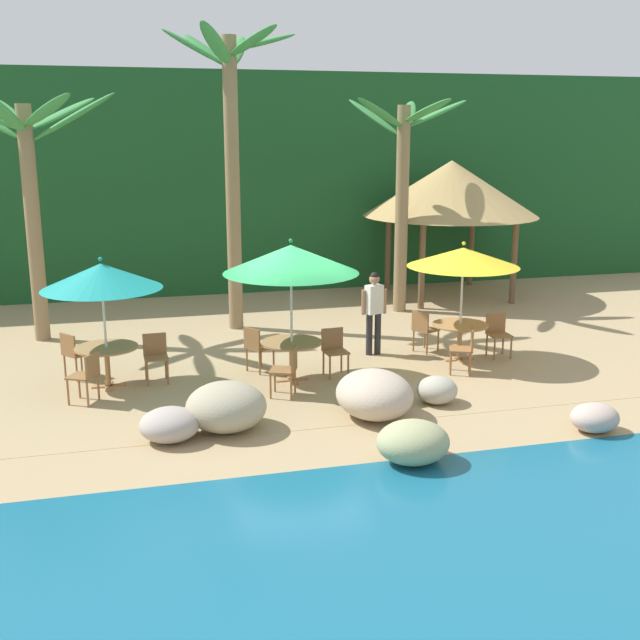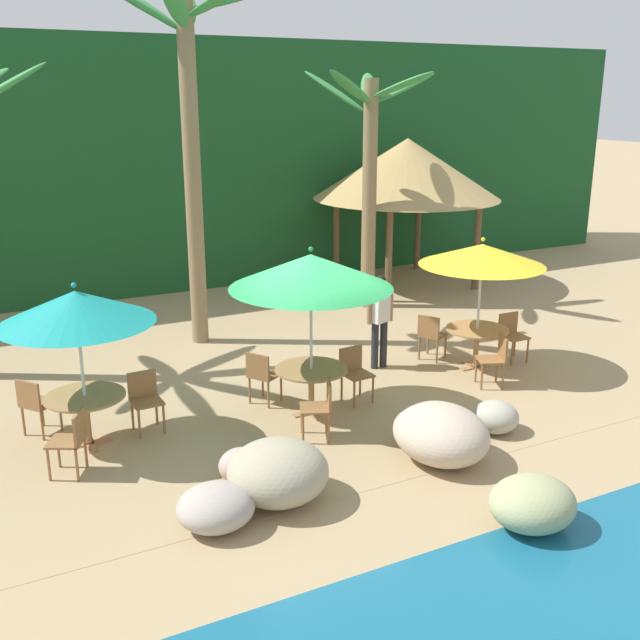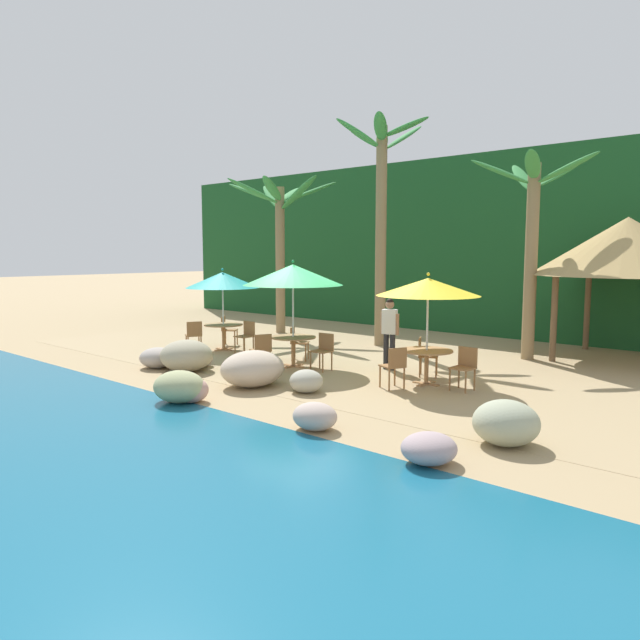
# 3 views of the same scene
# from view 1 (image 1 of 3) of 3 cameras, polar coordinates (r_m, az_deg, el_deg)

# --- Properties ---
(ground_plane) EXTENTS (120.00, 120.00, 0.00)m
(ground_plane) POSITION_cam_1_polar(r_m,az_deg,el_deg) (14.41, -1.88, -4.19)
(ground_plane) COLOR tan
(terrace_deck) EXTENTS (18.00, 5.20, 0.01)m
(terrace_deck) POSITION_cam_1_polar(r_m,az_deg,el_deg) (14.41, -1.88, -4.17)
(terrace_deck) COLOR tan
(terrace_deck) RESTS_ON ground
(foliage_backdrop) EXTENTS (28.00, 2.40, 6.00)m
(foliage_backdrop) POSITION_cam_1_polar(r_m,az_deg,el_deg) (22.62, -7.06, 10.01)
(foliage_backdrop) COLOR #194C23
(foliage_backdrop) RESTS_ON ground
(rock_seawall) EXTENTS (9.74, 3.18, 0.75)m
(rock_seawall) POSITION_cam_1_polar(r_m,az_deg,el_deg) (12.14, 5.91, -6.16)
(rock_seawall) COLOR #A2A789
(rock_seawall) RESTS_ON ground
(umbrella_teal) EXTENTS (2.07, 2.07, 2.33)m
(umbrella_teal) POSITION_cam_1_polar(r_m,az_deg,el_deg) (13.87, -15.75, 3.11)
(umbrella_teal) COLOR silver
(umbrella_teal) RESTS_ON ground
(dining_table_teal) EXTENTS (1.10, 1.10, 0.74)m
(dining_table_teal) POSITION_cam_1_polar(r_m,az_deg,el_deg) (14.18, -15.39, -2.39)
(dining_table_teal) COLOR #A37547
(dining_table_teal) RESTS_ON ground
(chair_teal_seaward) EXTENTS (0.43, 0.44, 0.87)m
(chair_teal_seaward) POSITION_cam_1_polar(r_m,az_deg,el_deg) (14.33, -11.98, -2.45)
(chair_teal_seaward) COLOR olive
(chair_teal_seaward) RESTS_ON ground
(chair_teal_inland) EXTENTS (0.59, 0.59, 0.87)m
(chair_teal_inland) POSITION_cam_1_polar(r_m,az_deg,el_deg) (14.83, -17.63, -2.25)
(chair_teal_inland) COLOR olive
(chair_teal_inland) RESTS_ON ground
(chair_teal_left) EXTENTS (0.57, 0.57, 0.87)m
(chair_teal_left) POSITION_cam_1_polar(r_m,az_deg,el_deg) (13.46, -16.73, -3.80)
(chair_teal_left) COLOR olive
(chair_teal_left) RESTS_ON ground
(umbrella_green) EXTENTS (2.41, 2.41, 2.60)m
(umbrella_green) POSITION_cam_1_polar(r_m,az_deg,el_deg) (13.67, -2.15, 4.49)
(umbrella_green) COLOR silver
(umbrella_green) RESTS_ON ground
(dining_table_green) EXTENTS (1.10, 1.10, 0.74)m
(dining_table_green) POSITION_cam_1_polar(r_m,az_deg,el_deg) (14.02, -2.09, -2.08)
(dining_table_green) COLOR #A37547
(dining_table_green) RESTS_ON ground
(chair_green_seaward) EXTENTS (0.45, 0.46, 0.87)m
(chair_green_seaward) POSITION_cam_1_polar(r_m,az_deg,el_deg) (14.39, 1.05, -2.07)
(chair_green_seaward) COLOR olive
(chair_green_seaward) RESTS_ON ground
(chair_green_inland) EXTENTS (0.59, 0.58, 0.87)m
(chair_green_inland) POSITION_cam_1_polar(r_m,az_deg,el_deg) (14.58, -4.69, -1.90)
(chair_green_inland) COLOR olive
(chair_green_inland) RESTS_ON ground
(chair_green_left) EXTENTS (0.56, 0.55, 0.87)m
(chair_green_left) POSITION_cam_1_polar(r_m,az_deg,el_deg) (13.23, -2.37, -3.51)
(chair_green_left) COLOR olive
(chair_green_left) RESTS_ON ground
(umbrella_yellow) EXTENTS (2.17, 2.17, 2.37)m
(umbrella_yellow) POSITION_cam_1_polar(r_m,az_deg,el_deg) (15.22, 10.47, 4.55)
(umbrella_yellow) COLOR silver
(umbrella_yellow) RESTS_ON ground
(dining_table_yellow) EXTENTS (1.10, 1.10, 0.74)m
(dining_table_yellow) POSITION_cam_1_polar(r_m,az_deg,el_deg) (15.51, 10.24, -0.74)
(dining_table_yellow) COLOR #A37547
(dining_table_yellow) RESTS_ON ground
(chair_yellow_seaward) EXTENTS (0.43, 0.44, 0.87)m
(chair_yellow_seaward) POSITION_cam_1_polar(r_m,az_deg,el_deg) (15.96, 12.91, -0.83)
(chair_yellow_seaward) COLOR olive
(chair_yellow_seaward) RESTS_ON ground
(chair_yellow_inland) EXTENTS (0.58, 0.57, 0.87)m
(chair_yellow_inland) POSITION_cam_1_polar(r_m,az_deg,el_deg) (15.97, 7.60, -0.59)
(chair_yellow_inland) COLOR olive
(chair_yellow_inland) RESTS_ON ground
(chair_yellow_left) EXTENTS (0.56, 0.55, 0.87)m
(chair_yellow_left) POSITION_cam_1_polar(r_m,az_deg,el_deg) (14.72, 10.66, -1.96)
(chair_yellow_left) COLOR olive
(chair_yellow_left) RESTS_ON ground
(palm_tree_nearest) EXTENTS (3.73, 3.74, 5.25)m
(palm_tree_nearest) POSITION_cam_1_polar(r_m,az_deg,el_deg) (17.42, -20.71, 10.52)
(palm_tree_nearest) COLOR olive
(palm_tree_nearest) RESTS_ON ground
(palm_tree_second) EXTENTS (2.95, 2.74, 6.57)m
(palm_tree_second) POSITION_cam_1_polar(r_m,az_deg,el_deg) (17.50, -6.56, 13.26)
(palm_tree_second) COLOR olive
(palm_tree_second) RESTS_ON ground
(palm_tree_third) EXTENTS (3.09, 3.08, 5.23)m
(palm_tree_third) POSITION_cam_1_polar(r_m,az_deg,el_deg) (19.27, 6.12, 10.74)
(palm_tree_third) COLOR olive
(palm_tree_third) RESTS_ON ground
(palapa_hut) EXTENTS (4.67, 4.67, 3.67)m
(palapa_hut) POSITION_cam_1_polar(r_m,az_deg,el_deg) (21.28, 9.59, 9.48)
(palapa_hut) COLOR brown
(palapa_hut) RESTS_ON ground
(waiter_in_white) EXTENTS (0.52, 0.30, 1.70)m
(waiter_in_white) POSITION_cam_1_polar(r_m,az_deg,el_deg) (15.60, 3.98, 0.94)
(waiter_in_white) COLOR #232328
(waiter_in_white) RESTS_ON ground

